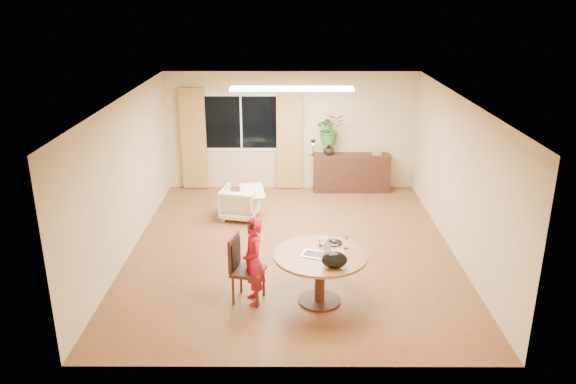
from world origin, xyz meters
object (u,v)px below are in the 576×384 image
at_px(armchair, 240,203).
at_px(sideboard, 351,173).
at_px(child, 253,261).
at_px(dining_table, 320,264).
at_px(dining_chair, 248,269).

xyz_separation_m(armchair, sideboard, (2.34, 1.61, 0.10)).
bearing_deg(sideboard, child, -111.39).
bearing_deg(child, dining_table, 74.34).
bearing_deg(dining_chair, child, -20.03).
bearing_deg(child, dining_chair, -140.14).
bearing_deg(child, sideboard, 142.18).
xyz_separation_m(dining_table, child, (-0.94, -0.01, 0.05)).
bearing_deg(armchair, dining_chair, 109.68).
bearing_deg(armchair, dining_table, 126.60).
bearing_deg(dining_chair, sideboard, 81.23).
bearing_deg(sideboard, dining_table, -101.11).
relative_size(dining_table, child, 1.02).
relative_size(child, sideboard, 0.78).
bearing_deg(dining_chair, armchair, 110.71).
bearing_deg(dining_table, armchair, 113.95).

